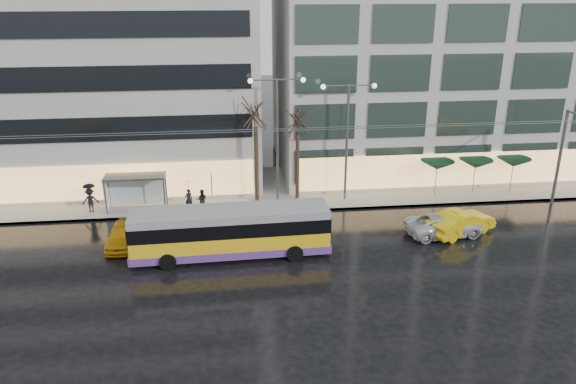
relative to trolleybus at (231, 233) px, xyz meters
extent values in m
plane|color=black|center=(1.55, -2.83, -1.45)|extent=(140.00, 140.00, 0.00)
cube|color=gray|center=(3.55, 11.17, -1.38)|extent=(80.00, 10.00, 0.15)
cube|color=slate|center=(3.55, 6.22, -1.38)|extent=(80.00, 0.10, 0.15)
cube|color=#ACAAA4|center=(-14.45, 16.17, 9.70)|extent=(34.00, 14.00, 22.00)
cube|color=#ACAAA4|center=(20.55, 16.17, 11.20)|extent=(32.00, 14.00, 25.00)
cube|color=gold|center=(0.00, 0.00, -0.45)|extent=(11.55, 2.75, 1.44)
cube|color=#5C378A|center=(0.00, 0.00, -0.93)|extent=(11.59, 2.79, 0.48)
cube|color=black|center=(0.00, 0.00, 0.60)|extent=(11.57, 2.77, 0.86)
cube|color=gray|center=(0.00, 0.00, 1.27)|extent=(11.55, 2.75, 0.48)
cube|color=black|center=(5.77, 0.18, 0.46)|extent=(0.13, 2.20, 1.24)
cube|color=black|center=(-5.77, -0.18, 0.46)|extent=(0.13, 2.20, 1.24)
cylinder|color=black|center=(3.60, 1.31, -0.98)|extent=(0.97, 0.36, 0.96)
cylinder|color=black|center=(3.67, -1.08, -0.98)|extent=(0.97, 0.36, 0.96)
cylinder|color=black|center=(-3.67, 1.08, -0.98)|extent=(0.97, 0.36, 0.96)
cylinder|color=black|center=(-3.60, -1.31, -0.98)|extent=(0.97, 0.36, 0.96)
cylinder|color=#595B60|center=(-0.98, 0.88, 2.66)|extent=(0.17, 3.56, 2.52)
cylinder|color=#595B60|center=(-1.00, 1.36, 2.66)|extent=(0.17, 3.56, 2.52)
cylinder|color=#595B60|center=(23.55, 5.67, 2.05)|extent=(0.24, 0.24, 7.00)
cylinder|color=#595B60|center=(2.55, 2.92, 5.35)|extent=(42.00, 0.04, 0.04)
cylinder|color=#595B60|center=(2.55, 3.42, 5.35)|extent=(42.00, 0.04, 0.04)
cube|color=#595B60|center=(-6.45, 7.67, 1.15)|extent=(4.20, 1.60, 0.12)
cube|color=silver|center=(-6.45, 8.37, -0.10)|extent=(4.00, 0.05, 2.20)
cube|color=white|center=(-8.50, 7.67, -0.10)|extent=(0.10, 1.40, 2.20)
cylinder|color=#595B60|center=(-8.45, 6.97, -0.10)|extent=(0.10, 0.10, 2.40)
cylinder|color=#595B60|center=(-8.45, 8.37, -0.10)|extent=(0.10, 0.10, 2.40)
cylinder|color=#595B60|center=(-4.45, 6.97, -0.10)|extent=(0.10, 0.10, 2.40)
cylinder|color=#595B60|center=(-4.45, 8.37, -0.10)|extent=(0.10, 0.10, 2.40)
cylinder|color=#595B60|center=(3.55, 7.97, 3.20)|extent=(0.18, 0.18, 9.00)
cylinder|color=#595B60|center=(2.65, 7.97, 7.60)|extent=(1.80, 0.10, 0.10)
cylinder|color=#595B60|center=(4.45, 7.97, 7.60)|extent=(1.80, 0.10, 0.10)
sphere|color=#FFF2CC|center=(1.75, 7.97, 7.55)|extent=(0.36, 0.36, 0.36)
sphere|color=#FFF2CC|center=(5.35, 7.97, 7.55)|extent=(0.36, 0.36, 0.36)
cylinder|color=#595B60|center=(8.55, 7.97, 2.95)|extent=(0.18, 0.18, 8.50)
cylinder|color=#595B60|center=(7.65, 7.97, 7.10)|extent=(1.80, 0.10, 0.10)
cylinder|color=#595B60|center=(9.45, 7.97, 7.10)|extent=(1.80, 0.10, 0.10)
sphere|color=#FFF2CC|center=(6.75, 7.97, 7.05)|extent=(0.36, 0.36, 0.36)
sphere|color=#FFF2CC|center=(10.35, 7.97, 7.05)|extent=(0.36, 0.36, 0.36)
cylinder|color=black|center=(2.05, 8.17, 1.50)|extent=(0.28, 0.28, 5.60)
cylinder|color=black|center=(5.05, 8.37, 1.15)|extent=(0.28, 0.28, 4.90)
cylinder|color=#595B60|center=(15.55, 8.17, -0.20)|extent=(0.06, 0.06, 2.20)
cone|color=black|center=(15.55, 8.17, 1.00)|extent=(2.50, 2.50, 0.70)
cylinder|color=#595B60|center=(18.55, 8.17, -0.20)|extent=(0.06, 0.06, 2.20)
cone|color=black|center=(18.55, 8.17, 1.00)|extent=(2.50, 2.50, 0.70)
cylinder|color=#595B60|center=(21.55, 8.17, -0.20)|extent=(0.06, 0.06, 2.20)
cone|color=black|center=(21.55, 8.17, 1.00)|extent=(2.50, 2.50, 0.70)
imported|color=#DDA00B|center=(-6.62, 2.17, -0.76)|extent=(1.75, 4.14, 1.40)
imported|color=yellow|center=(14.75, 1.40, -0.66)|extent=(5.08, 3.53, 1.59)
imported|color=silver|center=(13.67, 1.37, -0.75)|extent=(5.25, 2.81, 1.40)
imported|color=black|center=(-2.83, 7.29, -0.55)|extent=(0.64, 0.53, 1.51)
imported|color=#F953AA|center=(-2.83, 7.29, 0.45)|extent=(1.24, 1.25, 0.88)
imported|color=black|center=(-1.90, 7.09, -0.55)|extent=(0.77, 0.63, 1.50)
imported|color=black|center=(-9.61, 7.55, -0.44)|extent=(1.24, 0.89, 1.73)
imported|color=black|center=(-9.61, 7.55, 0.45)|extent=(1.00, 1.00, 0.72)
camera|label=1|loc=(-0.05, -30.10, 13.94)|focal=35.00mm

